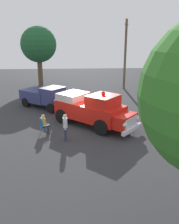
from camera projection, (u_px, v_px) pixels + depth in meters
ground_plane at (84, 126)px, 16.82m from camera, size 60.00×60.00×0.00m
vintage_fire_truck at (92, 109)px, 16.63m from camera, size 5.87×5.59×2.59m
classic_hot_rod at (175, 118)px, 16.22m from camera, size 3.08×4.71×1.46m
parked_pickup at (46, 96)px, 20.86m from camera, size 4.86×4.42×1.90m
lawn_chair_near_truck at (43, 125)px, 15.37m from camera, size 0.66×0.66×1.02m
lawn_chair_spare at (108, 107)px, 19.26m from camera, size 0.55×0.54×1.02m
spectator_seated at (45, 123)px, 15.40m from camera, size 0.64×0.58×1.29m
spectator_standing at (65, 125)px, 14.28m from camera, size 0.28×0.64×1.68m
oak_tree_right at (39, 45)px, 28.92m from camera, size 4.30×4.30×7.15m
utility_pole at (125, 54)px, 27.34m from camera, size 0.72×1.63×7.79m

